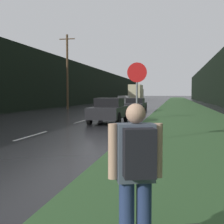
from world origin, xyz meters
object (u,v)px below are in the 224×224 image
Objects in this scene: delivery_truck at (136,93)px; car_passing_near at (109,110)px; stop_sign at (137,93)px; car_passing_far at (135,105)px; hitchhiker_with_backpack at (136,171)px; car_oncoming at (124,100)px.

car_passing_near is at bearing -85.12° from delivery_truck.
stop_sign is 19.96m from car_passing_far.
delivery_truck reaches higher than hitchhiker_with_backpack.
stop_sign is 0.37× the size of delivery_truck.
car_passing_near is at bearing 85.06° from hitchhiker_with_backpack.
delivery_truck is at bearing 90.00° from car_oncoming.
car_passing_far is 0.61× the size of delivery_truck.
hitchhiker_with_backpack is at bearing -80.66° from car_oncoming.
hitchhiker_with_backpack is at bearing 97.16° from car_passing_far.
hitchhiker_with_backpack is 15.46m from car_passing_near.
car_oncoming is (-7.30, 44.39, -0.20)m from hitchhiker_with_backpack.
hitchhiker_with_backpack reaches higher than car_oncoming.
car_oncoming is 0.56× the size of delivery_truck.
stop_sign is at bearing -80.11° from car_oncoming.
stop_sign reaches higher than car_passing_near.
hitchhiker_with_backpack is 0.38× the size of car_passing_near.
hitchhiker_with_backpack is 27.91m from car_passing_far.
hitchhiker_with_backpack is 60.29m from delivery_truck.
stop_sign is 7.63m from car_passing_near.
car_oncoming is at bearing -77.10° from car_passing_far.
delivery_truck is at bearing -83.21° from car_passing_far.
car_passing_near is 0.91× the size of car_passing_far.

